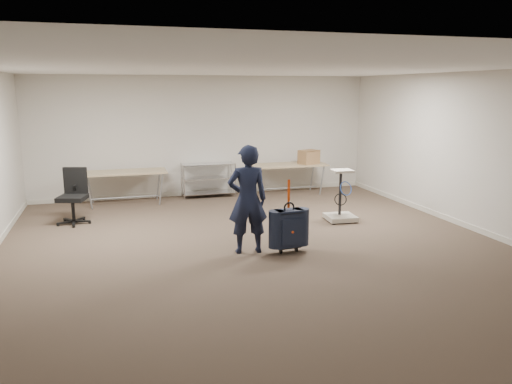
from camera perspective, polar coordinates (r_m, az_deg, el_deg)
name	(u,v)px	position (r m, az deg, el deg)	size (l,w,h in m)	color
ground	(260,251)	(7.87, 0.49, -6.76)	(9.00, 9.00, 0.00)	#423328
room_shell	(238,225)	(9.13, -2.03, -3.82)	(8.00, 9.00, 9.00)	beige
folding_table_left	(124,174)	(11.24, -14.81, 2.03)	(1.80, 0.75, 0.73)	tan
folding_table_right	(288,166)	(11.95, 3.72, 2.95)	(1.80, 0.75, 0.73)	tan
wire_shelf	(208,178)	(11.73, -5.48, 1.58)	(1.22, 0.47, 0.80)	silver
person	(248,200)	(7.60, -0.97, -0.87)	(0.61, 0.40, 1.68)	black
suitcase	(289,228)	(7.69, 3.77, -4.17)	(0.44, 0.28, 1.15)	black
office_chair	(74,207)	(10.00, -20.10, -1.60)	(0.63, 0.63, 1.04)	black
equipment_cart	(341,207)	(9.71, 9.67, -1.75)	(0.58, 0.58, 0.99)	beige
cardboard_box	(309,157)	(12.02, 6.05, 4.00)	(0.44, 0.33, 0.33)	olive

